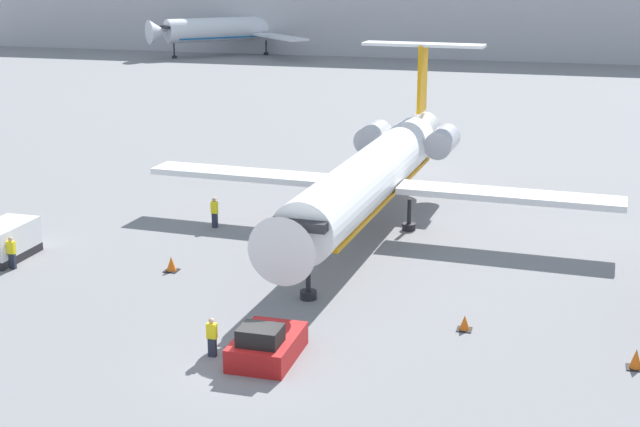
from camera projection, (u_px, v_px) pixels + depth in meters
ground_plane at (251, 366)px, 35.04m from camera, size 600.00×600.00×0.00m
terminal_building at (503, 12)px, 144.18m from camera, size 180.00×16.80×13.87m
airplane_main at (374, 173)px, 51.54m from camera, size 28.10×29.10×9.77m
pushback_tug at (267, 345)px, 35.50m from camera, size 2.36×3.70×1.67m
luggage_cart at (5, 241)px, 47.24m from camera, size 2.08×3.73×1.94m
worker_near_tug at (212, 337)px, 35.62m from camera, size 0.40×0.24×1.66m
worker_by_wing at (215, 212)px, 52.73m from camera, size 0.40×0.26×1.85m
worker_on_apron at (12, 252)px, 45.73m from camera, size 0.40×0.24×1.71m
traffic_cone_left at (171, 264)px, 45.54m from camera, size 0.70×0.70×0.77m
traffic_cone_right at (465, 323)px, 38.31m from camera, size 0.64×0.64×0.68m
traffic_cone_mid at (636, 359)px, 34.70m from camera, size 0.67×0.67×0.82m
airplane_parked_far_left at (253, 28)px, 147.86m from camera, size 29.31×29.38×11.27m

